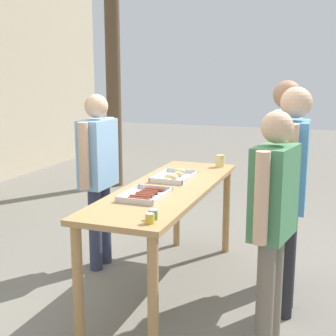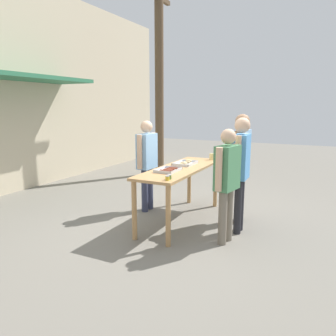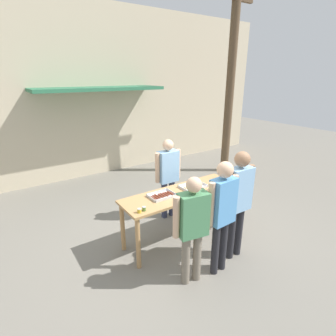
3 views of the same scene
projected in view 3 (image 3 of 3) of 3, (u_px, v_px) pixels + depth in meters
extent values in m
plane|color=slate|center=(181.00, 237.00, 4.66)|extent=(24.00, 24.00, 0.00)
cube|color=beige|center=(93.00, 94.00, 7.01)|extent=(12.00, 0.12, 4.50)
cube|color=#2D704C|center=(99.00, 89.00, 6.54)|extent=(3.20, 1.00, 0.08)
cube|color=tan|center=(182.00, 193.00, 4.37)|extent=(2.10, 0.65, 0.04)
cylinder|color=tan|center=(138.00, 243.00, 3.79)|extent=(0.07, 0.07, 0.85)
cylinder|color=tan|center=(233.00, 207.00, 4.84)|extent=(0.07, 0.07, 0.85)
cylinder|color=tan|center=(123.00, 227.00, 4.20)|extent=(0.07, 0.07, 0.85)
cylinder|color=tan|center=(213.00, 197.00, 5.25)|extent=(0.07, 0.07, 0.85)
cube|color=silver|center=(162.00, 196.00, 4.19)|extent=(0.41, 0.29, 0.01)
cube|color=silver|center=(167.00, 198.00, 4.08)|extent=(0.41, 0.01, 0.03)
cube|color=silver|center=(157.00, 192.00, 4.29)|extent=(0.41, 0.01, 0.03)
cube|color=silver|center=(151.00, 198.00, 4.08)|extent=(0.01, 0.29, 0.03)
cube|color=silver|center=(172.00, 192.00, 4.29)|extent=(0.01, 0.29, 0.03)
cylinder|color=brown|center=(153.00, 198.00, 4.10)|extent=(0.03, 0.12, 0.03)
cylinder|color=brown|center=(155.00, 197.00, 4.13)|extent=(0.03, 0.15, 0.02)
cylinder|color=brown|center=(157.00, 196.00, 4.16)|extent=(0.04, 0.15, 0.03)
cylinder|color=brown|center=(161.00, 196.00, 4.17)|extent=(0.03, 0.13, 0.03)
cylinder|color=brown|center=(163.00, 195.00, 4.21)|extent=(0.03, 0.14, 0.03)
cylinder|color=brown|center=(165.00, 194.00, 4.23)|extent=(0.03, 0.14, 0.02)
cylinder|color=brown|center=(167.00, 193.00, 4.26)|extent=(0.04, 0.12, 0.02)
cylinder|color=brown|center=(170.00, 193.00, 4.27)|extent=(0.04, 0.14, 0.03)
cube|color=silver|center=(193.00, 187.00, 4.54)|extent=(0.44, 0.29, 0.01)
cube|color=silver|center=(198.00, 189.00, 4.42)|extent=(0.44, 0.01, 0.03)
cube|color=silver|center=(188.00, 183.00, 4.64)|extent=(0.44, 0.01, 0.03)
cube|color=silver|center=(183.00, 189.00, 4.41)|extent=(0.01, 0.29, 0.03)
cube|color=silver|center=(202.00, 183.00, 4.65)|extent=(0.01, 0.29, 0.03)
ellipsoid|color=#D6B77F|center=(185.00, 188.00, 4.45)|extent=(0.06, 0.10, 0.04)
ellipsoid|color=#D6B77F|center=(189.00, 187.00, 4.48)|extent=(0.08, 0.13, 0.05)
ellipsoid|color=#D6B77F|center=(193.00, 186.00, 4.54)|extent=(0.06, 0.11, 0.04)
ellipsoid|color=#D6B77F|center=(197.00, 185.00, 4.57)|extent=(0.06, 0.10, 0.04)
ellipsoid|color=#D6B77F|center=(200.00, 183.00, 4.62)|extent=(0.06, 0.11, 0.05)
cylinder|color=gold|center=(139.00, 211.00, 3.69)|extent=(0.06, 0.06, 0.06)
cylinder|color=#B2B2B7|center=(139.00, 209.00, 3.68)|extent=(0.05, 0.05, 0.01)
cylinder|color=#567A38|center=(144.00, 209.00, 3.75)|extent=(0.06, 0.06, 0.06)
cylinder|color=#B2B2B7|center=(144.00, 207.00, 3.73)|extent=(0.05, 0.05, 0.01)
cylinder|color=#DBC67A|center=(229.00, 181.00, 4.67)|extent=(0.09, 0.09, 0.12)
cylinder|color=#333851|center=(164.00, 200.00, 5.20)|extent=(0.12, 0.12, 0.77)
cylinder|color=#333851|center=(172.00, 198.00, 5.29)|extent=(0.12, 0.12, 0.77)
cube|color=#84B2DB|center=(168.00, 166.00, 5.01)|extent=(0.39, 0.22, 0.61)
sphere|color=#DBAD89|center=(168.00, 145.00, 4.87)|extent=(0.21, 0.21, 0.21)
cylinder|color=#DBAD89|center=(157.00, 168.00, 4.89)|extent=(0.09, 0.09, 0.58)
cylinder|color=#DBAD89|center=(178.00, 164.00, 5.13)|extent=(0.09, 0.09, 0.58)
cylinder|color=#756B5B|center=(197.00, 256.00, 3.60)|extent=(0.12, 0.12, 0.75)
cylinder|color=#756B5B|center=(186.00, 260.00, 3.53)|extent=(0.12, 0.12, 0.75)
cube|color=#478456|center=(193.00, 215.00, 3.34)|extent=(0.42, 0.28, 0.59)
sphere|color=#DBAD89|center=(194.00, 185.00, 3.20)|extent=(0.20, 0.20, 0.20)
cylinder|color=#DBAD89|center=(209.00, 210.00, 3.42)|extent=(0.09, 0.09, 0.56)
cylinder|color=#DBAD89|center=(176.00, 217.00, 3.24)|extent=(0.09, 0.09, 0.56)
cylinder|color=#232328|center=(239.00, 231.00, 4.11)|extent=(0.11, 0.11, 0.83)
cylinder|color=#232328|center=(231.00, 234.00, 4.02)|extent=(0.11, 0.11, 0.83)
cube|color=#84B2DB|center=(239.00, 189.00, 3.81)|extent=(0.38, 0.21, 0.66)
sphere|color=#936B4C|center=(242.00, 159.00, 3.66)|extent=(0.22, 0.22, 0.22)
cylinder|color=#936B4C|center=(250.00, 185.00, 3.92)|extent=(0.08, 0.08, 0.62)
cylinder|color=#936B4C|center=(228.00, 192.00, 3.69)|extent=(0.08, 0.08, 0.62)
cylinder|color=#232328|center=(223.00, 245.00, 3.79)|extent=(0.11, 0.11, 0.81)
cylinder|color=#232328|center=(215.00, 249.00, 3.70)|extent=(0.11, 0.11, 0.81)
cube|color=#5193D1|center=(223.00, 201.00, 3.50)|extent=(0.37, 0.21, 0.64)
sphere|color=#DBAD89|center=(225.00, 170.00, 3.35)|extent=(0.22, 0.22, 0.22)
cylinder|color=#DBAD89|center=(234.00, 196.00, 3.62)|extent=(0.08, 0.08, 0.61)
cylinder|color=#DBAD89|center=(211.00, 205.00, 3.37)|extent=(0.08, 0.08, 0.61)
cylinder|color=brown|center=(230.00, 81.00, 7.09)|extent=(0.23, 0.23, 5.12)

